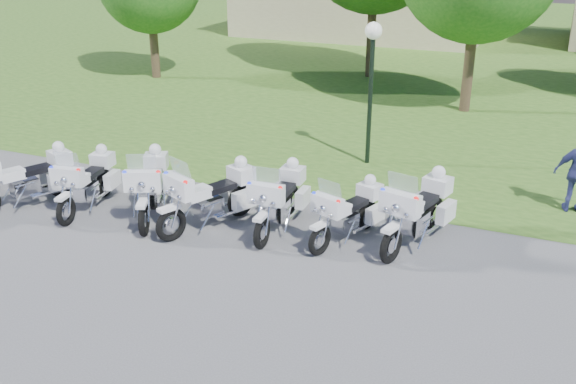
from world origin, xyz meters
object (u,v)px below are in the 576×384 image
at_px(motorcycle_5, 280,198).
at_px(motorcycle_6, 349,211).
at_px(motorcycle_4, 212,195).
at_px(lamp_post, 372,57).
at_px(motorcycle_1, 29,177).
at_px(motorcycle_2, 88,181).
at_px(motorcycle_7, 419,210).
at_px(motorcycle_3, 151,185).

distance_m(motorcycle_5, motorcycle_6, 1.51).
xyz_separation_m(motorcycle_4, motorcycle_5, (1.35, 0.48, -0.03)).
bearing_deg(motorcycle_6, lamp_post, -59.03).
bearing_deg(motorcycle_6, motorcycle_1, 28.32).
distance_m(motorcycle_4, motorcycle_5, 1.43).
distance_m(motorcycle_2, motorcycle_7, 7.33).
relative_size(motorcycle_3, motorcycle_7, 0.93).
height_order(motorcycle_2, motorcycle_4, motorcycle_4).
height_order(motorcycle_5, motorcycle_6, motorcycle_5).
xyz_separation_m(motorcycle_2, motorcycle_5, (4.42, 0.73, 0.02)).
xyz_separation_m(motorcycle_1, motorcycle_6, (7.24, 1.17, -0.07)).
distance_m(motorcycle_1, motorcycle_5, 5.85).
bearing_deg(motorcycle_6, motorcycle_5, 20.78).
bearing_deg(motorcycle_7, motorcycle_3, 23.83).
relative_size(motorcycle_2, motorcycle_6, 1.09).
distance_m(motorcycle_3, lamp_post, 6.54).
relative_size(motorcycle_5, lamp_post, 0.65).
height_order(motorcycle_2, motorcycle_5, motorcycle_5).
distance_m(motorcycle_3, motorcycle_4, 1.52).
bearing_deg(motorcycle_5, motorcycle_3, 7.06).
xyz_separation_m(motorcycle_5, lamp_post, (0.54, 4.66, 2.18)).
xyz_separation_m(motorcycle_1, motorcycle_2, (1.32, 0.40, -0.04)).
relative_size(motorcycle_2, motorcycle_5, 0.96).
xyz_separation_m(motorcycle_4, lamp_post, (1.89, 5.14, 2.15)).
bearing_deg(motorcycle_5, motorcycle_4, 16.80).
distance_m(motorcycle_5, lamp_post, 5.17).
xyz_separation_m(motorcycle_3, motorcycle_6, (4.38, 0.53, -0.09)).
bearing_deg(lamp_post, motorcycle_6, -78.16).
height_order(motorcycle_3, motorcycle_6, motorcycle_3).
relative_size(motorcycle_4, motorcycle_5, 0.98).
xyz_separation_m(motorcycle_3, motorcycle_5, (2.88, 0.49, -0.03)).
height_order(motorcycle_3, lamp_post, lamp_post).
bearing_deg(motorcycle_4, motorcycle_1, 32.48).
relative_size(motorcycle_1, lamp_post, 0.62).
relative_size(motorcycle_5, motorcycle_6, 1.13).
distance_m(motorcycle_3, motorcycle_5, 2.92).
xyz_separation_m(motorcycle_4, motorcycle_6, (2.86, 0.52, -0.09)).
height_order(motorcycle_1, lamp_post, lamp_post).
distance_m(motorcycle_1, motorcycle_4, 4.43).
distance_m(motorcycle_1, motorcycle_7, 8.70).
relative_size(motorcycle_1, motorcycle_6, 1.09).
distance_m(motorcycle_1, motorcycle_3, 2.93).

